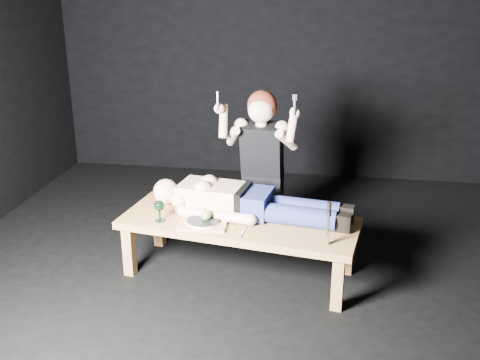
{
  "coord_description": "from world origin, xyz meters",
  "views": [
    {
      "loc": [
        0.5,
        -3.69,
        2.19
      ],
      "look_at": [
        -0.12,
        0.18,
        0.75
      ],
      "focal_mm": 42.44,
      "sensor_mm": 36.0,
      "label": 1
    }
  ],
  "objects_px": {
    "kneeling_woman": "(264,163)",
    "goblet": "(159,211)",
    "carving_knife": "(328,224)",
    "table": "(239,247)",
    "lying_man": "(251,199)",
    "serving_tray": "(203,224)"
  },
  "relations": [
    {
      "from": "table",
      "to": "kneeling_woman",
      "type": "height_order",
      "value": "kneeling_woman"
    },
    {
      "from": "table",
      "to": "lying_man",
      "type": "relative_size",
      "value": 1.02
    },
    {
      "from": "serving_tray",
      "to": "carving_knife",
      "type": "height_order",
      "value": "carving_knife"
    },
    {
      "from": "serving_tray",
      "to": "carving_knife",
      "type": "distance_m",
      "value": 0.93
    },
    {
      "from": "table",
      "to": "carving_knife",
      "type": "relative_size",
      "value": 5.68
    },
    {
      "from": "lying_man",
      "to": "serving_tray",
      "type": "bearing_deg",
      "value": -133.51
    },
    {
      "from": "carving_knife",
      "to": "lying_man",
      "type": "bearing_deg",
      "value": 153.18
    },
    {
      "from": "lying_man",
      "to": "goblet",
      "type": "height_order",
      "value": "lying_man"
    },
    {
      "from": "serving_tray",
      "to": "goblet",
      "type": "distance_m",
      "value": 0.34
    },
    {
      "from": "lying_man",
      "to": "goblet",
      "type": "distance_m",
      "value": 0.69
    },
    {
      "from": "kneeling_woman",
      "to": "lying_man",
      "type": "bearing_deg",
      "value": -88.33
    },
    {
      "from": "kneeling_woman",
      "to": "goblet",
      "type": "relative_size",
      "value": 8.25
    },
    {
      "from": "table",
      "to": "lying_man",
      "type": "xyz_separation_m",
      "value": [
        0.07,
        0.11,
        0.35
      ]
    },
    {
      "from": "table",
      "to": "lying_man",
      "type": "bearing_deg",
      "value": 67.16
    },
    {
      "from": "serving_tray",
      "to": "carving_knife",
      "type": "relative_size",
      "value": 1.13
    },
    {
      "from": "table",
      "to": "carving_knife",
      "type": "height_order",
      "value": "carving_knife"
    },
    {
      "from": "lying_man",
      "to": "carving_knife",
      "type": "xyz_separation_m",
      "value": [
        0.58,
        -0.42,
        0.03
      ]
    },
    {
      "from": "table",
      "to": "kneeling_woman",
      "type": "distance_m",
      "value": 0.82
    },
    {
      "from": "table",
      "to": "kneeling_woman",
      "type": "bearing_deg",
      "value": 90.1
    },
    {
      "from": "goblet",
      "to": "carving_knife",
      "type": "distance_m",
      "value": 1.25
    },
    {
      "from": "table",
      "to": "goblet",
      "type": "bearing_deg",
      "value": -160.17
    },
    {
      "from": "carving_knife",
      "to": "table",
      "type": "bearing_deg",
      "value": 163.92
    }
  ]
}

